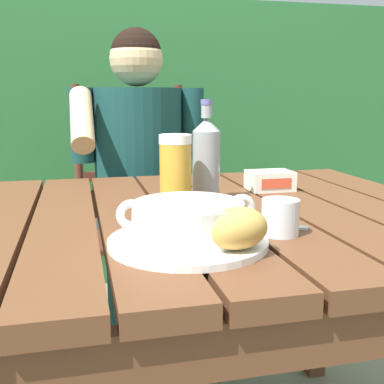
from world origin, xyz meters
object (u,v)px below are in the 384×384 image
(beer_glass, at_px, (176,173))
(butter_tub, at_px, (270,181))
(serving_plate, at_px, (188,241))
(beer_bottle, at_px, (206,159))
(soup_bowl, at_px, (188,219))
(bread_roll, at_px, (238,228))
(chair_near_diner, at_px, (135,219))
(water_glass_small, at_px, (280,217))
(person_eating, at_px, (139,171))
(table_knife, at_px, (252,226))

(beer_glass, relative_size, butter_tub, 1.43)
(serving_plate, relative_size, beer_bottle, 1.13)
(soup_bowl, distance_m, butter_tub, 0.53)
(bread_roll, relative_size, beer_bottle, 0.50)
(serving_plate, xyz_separation_m, beer_bottle, (0.12, 0.32, 0.10))
(chair_near_diner, distance_m, beer_glass, 0.97)
(soup_bowl, bearing_deg, bread_roll, -49.40)
(water_glass_small, bearing_deg, beer_glass, 122.28)
(person_eating, bearing_deg, bread_roll, -88.73)
(soup_bowl, distance_m, table_knife, 0.17)
(soup_bowl, relative_size, butter_tub, 2.05)
(beer_bottle, bearing_deg, chair_near_diner, 95.07)
(bread_roll, bearing_deg, serving_plate, 130.60)
(beer_glass, relative_size, table_knife, 1.00)
(beer_bottle, height_order, butter_tub, beer_bottle)
(butter_tub, distance_m, table_knife, 0.39)
(person_eating, bearing_deg, butter_tub, -62.57)
(serving_plate, distance_m, beer_bottle, 0.35)
(chair_near_diner, bearing_deg, beer_bottle, -84.93)
(serving_plate, distance_m, table_knife, 0.16)
(chair_near_diner, relative_size, person_eating, 0.85)
(chair_near_diner, height_order, water_glass_small, chair_near_diner)
(person_eating, relative_size, soup_bowl, 5.17)
(person_eating, xyz_separation_m, bread_roll, (0.02, -1.03, 0.07))
(soup_bowl, bearing_deg, water_glass_small, 6.87)
(water_glass_small, bearing_deg, table_knife, 120.40)
(serving_plate, distance_m, beer_glass, 0.26)
(soup_bowl, relative_size, beer_bottle, 0.99)
(butter_tub, bearing_deg, chair_near_diner, 110.45)
(serving_plate, relative_size, bread_roll, 2.26)
(beer_bottle, height_order, table_knife, beer_bottle)
(water_glass_small, height_order, table_knife, water_glass_small)
(chair_near_diner, bearing_deg, table_knife, -84.70)
(soup_bowl, bearing_deg, beer_glass, 83.10)
(chair_near_diner, xyz_separation_m, bread_roll, (0.02, -1.24, 0.30))
(soup_bowl, distance_m, beer_bottle, 0.34)
(bread_roll, xyz_separation_m, beer_bottle, (0.06, 0.39, 0.06))
(person_eating, distance_m, bread_roll, 1.03)
(water_glass_small, distance_m, table_knife, 0.07)
(beer_glass, distance_m, table_knife, 0.22)
(soup_bowl, relative_size, table_knife, 1.43)
(serving_plate, bearing_deg, person_eating, 87.63)
(chair_near_diner, bearing_deg, bread_roll, -89.07)
(water_glass_small, relative_size, table_knife, 0.41)
(chair_near_diner, bearing_deg, water_glass_small, -83.35)
(beer_bottle, distance_m, table_knife, 0.26)
(butter_tub, bearing_deg, water_glass_small, -110.09)
(chair_near_diner, xyz_separation_m, beer_glass, (-0.01, -0.91, 0.34))
(bread_roll, distance_m, table_knife, 0.17)
(chair_near_diner, height_order, beer_bottle, chair_near_diner)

